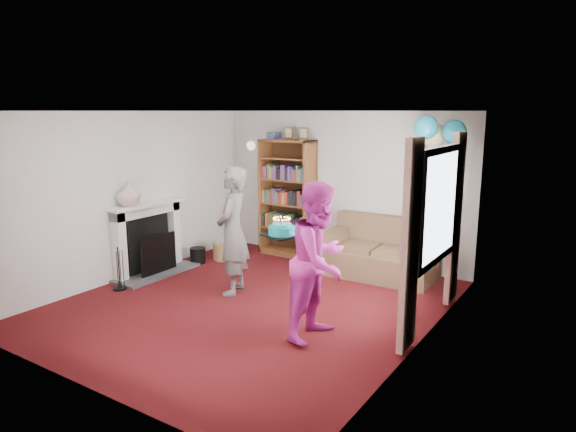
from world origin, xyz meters
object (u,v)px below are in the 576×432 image
Objects in this scene: person_striped at (233,231)px; sofa at (381,254)px; person_magenta at (320,261)px; birthday_cake at (282,231)px; bookcase at (288,199)px.

sofa is at bearing 121.73° from person_striped.
person_magenta is 4.66× the size of birthday_cake.
person_striped is 1.00× the size of person_magenta.
bookcase is at bearing 40.91° from person_magenta.
bookcase is 1.98m from sofa.
bookcase reaches higher than sofa.
birthday_cake is at bearing 47.09° from person_striped.
birthday_cake is (1.10, -0.44, 0.24)m from person_striped.
sofa is at bearing 82.37° from birthday_cake.
sofa is 2.39m from person_striped.
person_magenta is 0.66m from birthday_cake.
person_striped is (-1.41, -1.86, 0.55)m from sofa.
bookcase is 5.89× the size of birthday_cake.
person_magenta is (0.29, -2.44, 0.55)m from sofa.
person_striped is (0.45, -2.09, -0.10)m from bookcase.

